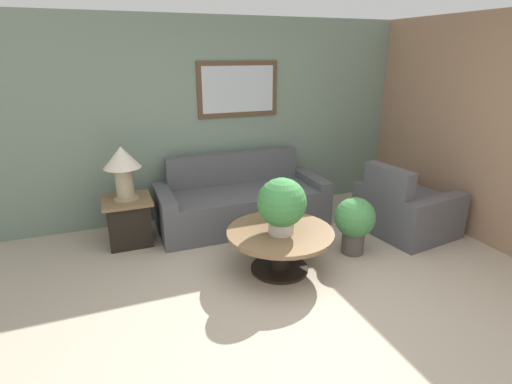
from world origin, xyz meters
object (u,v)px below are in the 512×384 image
(couch_main, at_px, (242,202))
(table_lamp, at_px, (122,165))
(coffee_table, at_px, (280,242))
(side_table, at_px, (129,220))
(potted_plant_floor, at_px, (355,221))
(armchair, at_px, (405,210))
(potted_plant_on_table, at_px, (282,204))

(couch_main, height_order, table_lamp, table_lamp)
(coffee_table, bearing_deg, side_table, 138.64)
(table_lamp, distance_m, potted_plant_floor, 2.68)
(armchair, height_order, side_table, armchair)
(side_table, relative_size, potted_plant_floor, 0.85)
(side_table, height_order, potted_plant_floor, potted_plant_floor)
(couch_main, height_order, potted_plant_floor, couch_main)
(table_lamp, xyz_separation_m, potted_plant_floor, (2.33, -1.18, -0.58))
(side_table, xyz_separation_m, table_lamp, (-0.00, 0.00, 0.68))
(side_table, bearing_deg, potted_plant_on_table, -42.54)
(side_table, distance_m, potted_plant_on_table, 1.94)
(armchair, distance_m, potted_plant_on_table, 1.96)
(couch_main, xyz_separation_m, potted_plant_floor, (0.91, -1.22, 0.09))
(coffee_table, xyz_separation_m, potted_plant_on_table, (-0.01, -0.04, 0.43))
(potted_plant_floor, bearing_deg, side_table, 153.05)
(armchair, bearing_deg, coffee_table, 91.35)
(side_table, distance_m, table_lamp, 0.68)
(coffee_table, relative_size, side_table, 1.97)
(coffee_table, distance_m, table_lamp, 1.97)
(couch_main, bearing_deg, side_table, -178.47)
(potted_plant_floor, bearing_deg, coffee_table, -177.06)
(side_table, bearing_deg, table_lamp, 180.00)
(couch_main, relative_size, table_lamp, 3.48)
(armchair, distance_m, coffee_table, 1.88)
(couch_main, xyz_separation_m, potted_plant_on_table, (-0.04, -1.31, 0.45))
(potted_plant_on_table, relative_size, potted_plant_floor, 0.87)
(couch_main, xyz_separation_m, coffee_table, (-0.03, -1.27, 0.03))
(table_lamp, distance_m, potted_plant_on_table, 1.90)
(potted_plant_on_table, bearing_deg, table_lamp, 137.46)
(couch_main, relative_size, potted_plant_on_table, 3.80)
(potted_plant_on_table, bearing_deg, potted_plant_floor, 5.49)
(armchair, distance_m, side_table, 3.39)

